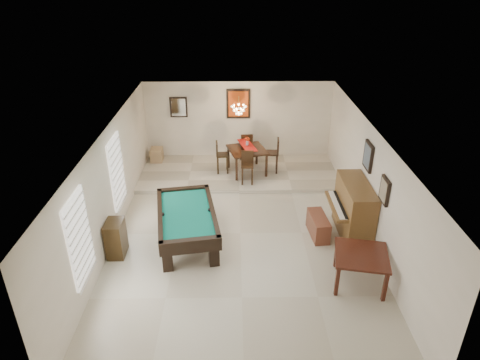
{
  "coord_description": "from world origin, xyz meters",
  "views": [
    {
      "loc": [
        -0.12,
        -8.7,
        5.87
      ],
      "look_at": [
        0.0,
        0.6,
        1.15
      ],
      "focal_mm": 32.0,
      "sensor_mm": 36.0,
      "label": 1
    }
  ],
  "objects_px": {
    "pool_table": "(187,227)",
    "square_table": "(360,268)",
    "chandelier": "(239,107)",
    "dining_chair_west": "(222,157)",
    "dining_chair_east": "(272,155)",
    "apothecary_chest": "(116,238)",
    "dining_chair_south": "(247,168)",
    "dining_chair_north": "(246,147)",
    "corner_bench": "(157,155)",
    "upright_piano": "(347,210)",
    "dining_table": "(247,159)",
    "piano_bench": "(318,226)",
    "flower_vase": "(247,141)"
  },
  "relations": [
    {
      "from": "square_table",
      "to": "upright_piano",
      "type": "height_order",
      "value": "upright_piano"
    },
    {
      "from": "corner_bench",
      "to": "dining_chair_east",
      "type": "bearing_deg",
      "value": -13.04
    },
    {
      "from": "piano_bench",
      "to": "apothecary_chest",
      "type": "height_order",
      "value": "apothecary_chest"
    },
    {
      "from": "dining_chair_east",
      "to": "apothecary_chest",
      "type": "bearing_deg",
      "value": -38.76
    },
    {
      "from": "dining_chair_north",
      "to": "corner_bench",
      "type": "xyz_separation_m",
      "value": [
        -2.9,
        0.11,
        -0.29
      ]
    },
    {
      "from": "dining_chair_east",
      "to": "corner_bench",
      "type": "relative_size",
      "value": 2.3
    },
    {
      "from": "dining_chair_south",
      "to": "dining_chair_east",
      "type": "bearing_deg",
      "value": 46.68
    },
    {
      "from": "dining_chair_west",
      "to": "upright_piano",
      "type": "bearing_deg",
      "value": -140.99
    },
    {
      "from": "upright_piano",
      "to": "dining_table",
      "type": "height_order",
      "value": "upright_piano"
    },
    {
      "from": "flower_vase",
      "to": "corner_bench",
      "type": "bearing_deg",
      "value": 163.31
    },
    {
      "from": "dining_chair_north",
      "to": "dining_chair_east",
      "type": "distance_m",
      "value": 1.06
    },
    {
      "from": "flower_vase",
      "to": "square_table",
      "type": "bearing_deg",
      "value": -66.94
    },
    {
      "from": "dining_table",
      "to": "dining_chair_north",
      "type": "relative_size",
      "value": 1.07
    },
    {
      "from": "square_table",
      "to": "dining_chair_west",
      "type": "height_order",
      "value": "dining_chair_west"
    },
    {
      "from": "chandelier",
      "to": "dining_chair_south",
      "type": "bearing_deg",
      "value": -72.27
    },
    {
      "from": "square_table",
      "to": "piano_bench",
      "type": "height_order",
      "value": "square_table"
    },
    {
      "from": "pool_table",
      "to": "flower_vase",
      "type": "height_order",
      "value": "flower_vase"
    },
    {
      "from": "dining_chair_west",
      "to": "chandelier",
      "type": "bearing_deg",
      "value": -94.45
    },
    {
      "from": "square_table",
      "to": "dining_table",
      "type": "height_order",
      "value": "dining_table"
    },
    {
      "from": "square_table",
      "to": "piano_bench",
      "type": "xyz_separation_m",
      "value": [
        -0.52,
        1.74,
        -0.1
      ]
    },
    {
      "from": "pool_table",
      "to": "chandelier",
      "type": "bearing_deg",
      "value": 61.08
    },
    {
      "from": "dining_chair_west",
      "to": "dining_chair_south",
      "type": "bearing_deg",
      "value": -139.18
    },
    {
      "from": "chandelier",
      "to": "dining_chair_north",
      "type": "bearing_deg",
      "value": 72.35
    },
    {
      "from": "dining_table",
      "to": "dining_chair_west",
      "type": "bearing_deg",
      "value": 179.12
    },
    {
      "from": "flower_vase",
      "to": "upright_piano",
      "type": "bearing_deg",
      "value": -55.1
    },
    {
      "from": "dining_chair_south",
      "to": "corner_bench",
      "type": "distance_m",
      "value": 3.32
    },
    {
      "from": "upright_piano",
      "to": "dining_table",
      "type": "bearing_deg",
      "value": 124.9
    },
    {
      "from": "square_table",
      "to": "dining_chair_south",
      "type": "height_order",
      "value": "dining_chair_south"
    },
    {
      "from": "upright_piano",
      "to": "flower_vase",
      "type": "relative_size",
      "value": 6.08
    },
    {
      "from": "flower_vase",
      "to": "dining_chair_south",
      "type": "bearing_deg",
      "value": -90.98
    },
    {
      "from": "pool_table",
      "to": "dining_chair_south",
      "type": "distance_m",
      "value": 3.17
    },
    {
      "from": "pool_table",
      "to": "piano_bench",
      "type": "distance_m",
      "value": 3.12
    },
    {
      "from": "pool_table",
      "to": "square_table",
      "type": "relative_size",
      "value": 2.3
    },
    {
      "from": "pool_table",
      "to": "dining_chair_north",
      "type": "relative_size",
      "value": 2.4
    },
    {
      "from": "apothecary_chest",
      "to": "chandelier",
      "type": "xyz_separation_m",
      "value": [
        2.78,
        3.99,
        1.78
      ]
    },
    {
      "from": "square_table",
      "to": "upright_piano",
      "type": "relative_size",
      "value": 0.64
    },
    {
      "from": "dining_table",
      "to": "dining_chair_north",
      "type": "distance_m",
      "value": 0.76
    },
    {
      "from": "dining_chair_south",
      "to": "dining_chair_north",
      "type": "bearing_deg",
      "value": 91.76
    },
    {
      "from": "apothecary_chest",
      "to": "flower_vase",
      "type": "relative_size",
      "value": 3.15
    },
    {
      "from": "apothecary_chest",
      "to": "corner_bench",
      "type": "relative_size",
      "value": 1.82
    },
    {
      "from": "dining_chair_north",
      "to": "corner_bench",
      "type": "bearing_deg",
      "value": -8.48
    },
    {
      "from": "chandelier",
      "to": "dining_chair_west",
      "type": "bearing_deg",
      "value": 179.28
    },
    {
      "from": "upright_piano",
      "to": "dining_chair_south",
      "type": "height_order",
      "value": "upright_piano"
    },
    {
      "from": "dining_chair_west",
      "to": "dining_chair_north",
      "type": "bearing_deg",
      "value": -48.41
    },
    {
      "from": "pool_table",
      "to": "apothecary_chest",
      "type": "bearing_deg",
      "value": -173.17
    },
    {
      "from": "dining_chair_north",
      "to": "corner_bench",
      "type": "height_order",
      "value": "dining_chair_north"
    },
    {
      "from": "corner_bench",
      "to": "chandelier",
      "type": "distance_m",
      "value": 3.36
    },
    {
      "from": "dining_chair_north",
      "to": "corner_bench",
      "type": "distance_m",
      "value": 2.91
    },
    {
      "from": "apothecary_chest",
      "to": "dining_chair_west",
      "type": "distance_m",
      "value": 4.61
    },
    {
      "from": "corner_bench",
      "to": "apothecary_chest",
      "type": "bearing_deg",
      "value": -91.45
    }
  ]
}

